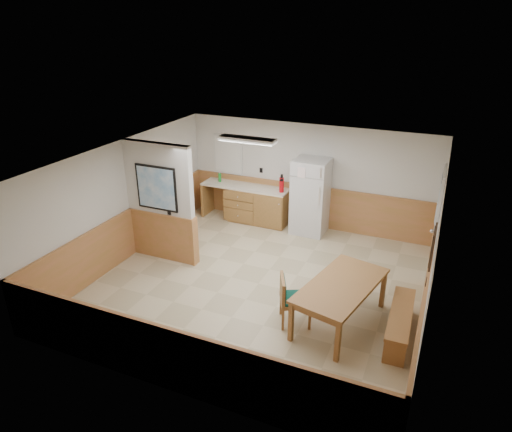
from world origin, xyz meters
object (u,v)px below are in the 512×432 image
at_px(refrigerator, 310,197).
at_px(dining_chair, 290,297).
at_px(dining_bench, 400,318).
at_px(fire_extinguisher, 282,184).
at_px(dining_table, 341,289).
at_px(soap_bottle, 220,177).

distance_m(refrigerator, dining_chair, 3.62).
height_order(dining_bench, dining_chair, dining_chair).
xyz_separation_m(refrigerator, dining_chair, (0.75, -3.52, -0.40)).
bearing_deg(dining_bench, fire_extinguisher, 133.88).
bearing_deg(fire_extinguisher, dining_bench, -20.74).
relative_size(refrigerator, dining_table, 0.89).
bearing_deg(dining_bench, dining_table, -179.04).
bearing_deg(soap_bottle, dining_bench, -33.74).
xyz_separation_m(refrigerator, dining_table, (1.52, -3.22, -0.23)).
bearing_deg(dining_chair, dining_table, -3.26).
bearing_deg(refrigerator, dining_table, -63.71).
relative_size(refrigerator, fire_extinguisher, 4.09).
height_order(dining_bench, fire_extinguisher, fire_extinguisher).
relative_size(refrigerator, dining_bench, 1.15).
bearing_deg(refrigerator, fire_extinguisher, -179.20).
bearing_deg(dining_table, refrigerator, 128.08).
xyz_separation_m(dining_table, fire_extinguisher, (-2.23, 3.22, 0.43)).
height_order(refrigerator, soap_bottle, refrigerator).
distance_m(dining_bench, fire_extinguisher, 4.58).
height_order(dining_chair, fire_extinguisher, fire_extinguisher).
bearing_deg(dining_table, dining_bench, 15.10).
xyz_separation_m(dining_table, soap_bottle, (-3.92, 3.31, 0.35)).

